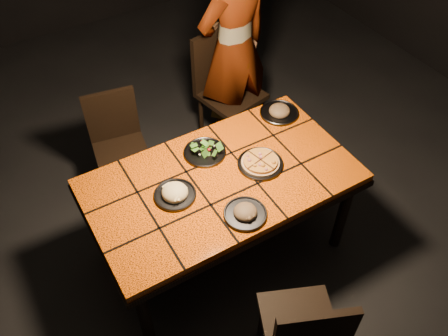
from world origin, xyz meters
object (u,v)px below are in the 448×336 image
chair_far_left (117,138)px  plate_pizza (260,163)px  dining_table (222,186)px  chair_near (304,331)px  diner (234,49)px  plate_pasta (175,193)px  chair_far_right (224,82)px

chair_far_left → plate_pizza: bearing=-49.2°
dining_table → chair_near: size_ratio=1.86×
diner → plate_pasta: size_ratio=7.03×
chair_far_left → diner: (1.03, 0.06, 0.39)m
chair_near → chair_far_left: size_ratio=1.05×
plate_pasta → chair_far_left: bearing=91.9°
chair_far_left → chair_far_right: 0.97m
chair_near → chair_far_right: bearing=-86.1°
diner → plate_pizza: diner is taller
chair_near → diner: (0.76, 1.95, 0.37)m
dining_table → chair_far_right: chair_far_right is taller
chair_near → plate_pasta: bearing=-52.7°
chair_near → diner: size_ratio=0.50×
chair_far_right → chair_near: bearing=-121.1°
chair_far_left → plate_pasta: size_ratio=3.36×
diner → chair_far_right: bearing=-40.2°
chair_near → chair_far_right: chair_far_right is taller
dining_table → diner: size_ratio=0.93×
diner → plate_pizza: (-0.44, -1.03, -0.10)m
chair_near → chair_far_left: 1.91m
chair_near → chair_far_left: chair_near is taller
chair_near → chair_far_right: size_ratio=0.90×
dining_table → chair_far_right: size_ratio=1.66×
dining_table → plate_pasta: plate_pasta is taller
chair_near → plate_pasta: size_ratio=3.54×
chair_far_left → plate_pizza: 1.18m
chair_near → plate_pizza: bearing=-86.2°
dining_table → plate_pasta: size_ratio=6.57×
diner → plate_pizza: size_ratio=6.13×
chair_near → diner: diner is taller
dining_table → plate_pizza: size_ratio=5.73×
dining_table → diner: diner is taller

